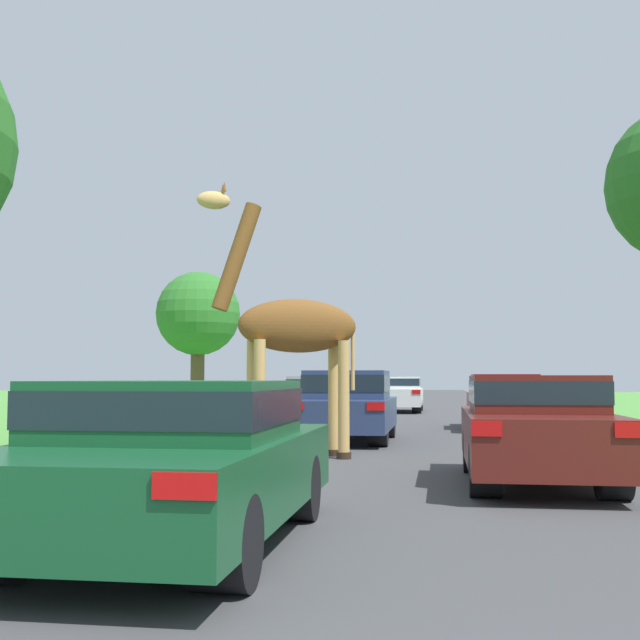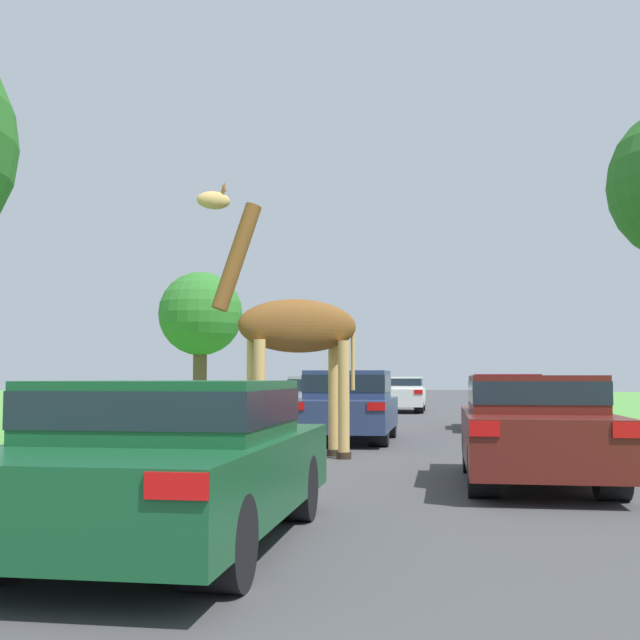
% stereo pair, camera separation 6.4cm
% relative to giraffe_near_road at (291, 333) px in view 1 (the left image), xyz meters
% --- Properties ---
extents(road, '(7.49, 120.00, 0.00)m').
position_rel_giraffe_near_road_xyz_m(road, '(1.25, 17.30, -2.12)').
color(road, '#424244').
rests_on(road, ground).
extents(giraffe_near_road, '(2.68, 1.63, 4.61)m').
position_rel_giraffe_near_road_xyz_m(giraffe_near_road, '(0.00, 0.00, 0.00)').
color(giraffe_near_road, tan).
rests_on(giraffe_near_road, ground).
extents(car_lead_maroon, '(1.97, 4.31, 1.33)m').
position_rel_giraffe_near_road_xyz_m(car_lead_maroon, '(0.33, -6.97, -1.41)').
color(car_lead_maroon, '#144C28').
rests_on(car_lead_maroon, ground).
extents(car_queue_right, '(1.85, 4.04, 1.45)m').
position_rel_giraffe_near_road_xyz_m(car_queue_right, '(4.16, 8.45, -1.35)').
color(car_queue_right, maroon).
rests_on(car_queue_right, ground).
extents(car_queue_left, '(1.80, 4.67, 1.40)m').
position_rel_giraffe_near_road_xyz_m(car_queue_left, '(-1.05, 10.22, -1.37)').
color(car_queue_left, gray).
rests_on(car_queue_left, ground).
extents(car_far_ahead, '(1.75, 4.36, 1.40)m').
position_rel_giraffe_near_road_xyz_m(car_far_ahead, '(0.88, 18.87, -1.37)').
color(car_far_ahead, silver).
rests_on(car_far_ahead, ground).
extents(car_verge_right, '(1.88, 4.12, 1.51)m').
position_rel_giraffe_near_road_xyz_m(car_verge_right, '(0.52, 3.83, -1.33)').
color(car_verge_right, navy).
rests_on(car_verge_right, ground).
extents(car_rear_follower, '(1.75, 4.05, 1.39)m').
position_rel_giraffe_near_road_xyz_m(car_rear_follower, '(3.68, -2.71, -1.38)').
color(car_rear_follower, '#561914').
rests_on(car_rear_follower, ground).
extents(tree_far_right, '(3.69, 3.69, 6.03)m').
position_rel_giraffe_near_road_xyz_m(tree_far_right, '(-8.07, 20.74, 2.00)').
color(tree_far_right, brown).
rests_on(tree_far_right, ground).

